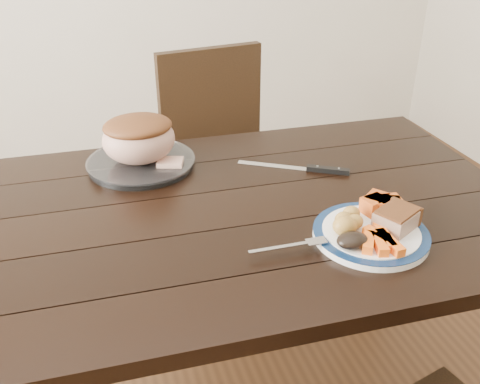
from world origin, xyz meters
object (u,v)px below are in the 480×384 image
object	(u,v)px
roast_joint	(139,140)
serving_platter	(141,164)
carving_knife	(314,169)
dining_table	(208,242)
pork_slice	(396,219)
chair_far	(222,157)
dinner_plate	(371,235)
fork	(294,246)

from	to	relation	value
roast_joint	serving_platter	bearing A→B (deg)	0.00
carving_knife	roast_joint	bearing A→B (deg)	-169.58
roast_joint	carving_knife	distance (m)	0.50
roast_joint	carving_knife	world-z (taller)	roast_joint
dining_table	pork_slice	world-z (taller)	pork_slice
serving_platter	carving_knife	size ratio (longest dim) A/B	1.05
chair_far	roast_joint	bearing A→B (deg)	43.19
pork_slice	roast_joint	world-z (taller)	roast_joint
dining_table	dinner_plate	xyz separation A→B (m)	(0.33, -0.23, 0.10)
chair_far	carving_knife	distance (m)	0.67
serving_platter	fork	world-z (taller)	fork
dining_table	roast_joint	size ratio (longest dim) A/B	8.03
serving_platter	carving_knife	xyz separation A→B (m)	(0.46, -0.17, -0.00)
chair_far	pork_slice	xyz separation A→B (m)	(0.14, -0.97, 0.27)
pork_slice	carving_knife	world-z (taller)	pork_slice
carving_knife	dinner_plate	bearing A→B (deg)	-61.60
dining_table	serving_platter	world-z (taller)	serving_platter
serving_platter	fork	bearing A→B (deg)	-64.13
dining_table	serving_platter	bearing A→B (deg)	111.83
serving_platter	dinner_plate	bearing A→B (deg)	-49.57
dinner_plate	roast_joint	bearing A→B (deg)	130.43
dining_table	pork_slice	distance (m)	0.47
pork_slice	roast_joint	distance (m)	0.73
pork_slice	dinner_plate	bearing A→B (deg)	175.24
chair_far	fork	world-z (taller)	chair_far
dining_table	dinner_plate	distance (m)	0.41
serving_platter	fork	distance (m)	0.58
dinner_plate	chair_far	bearing A→B (deg)	94.81
dinner_plate	roast_joint	distance (m)	0.69
fork	carving_knife	xyz separation A→B (m)	(0.21, 0.35, -0.01)
dining_table	chair_far	bearing A→B (deg)	71.56
chair_far	serving_platter	size ratio (longest dim) A/B	3.11
dining_table	roast_joint	world-z (taller)	roast_joint
chair_far	dinner_plate	bearing A→B (deg)	87.49
dining_table	pork_slice	xyz separation A→B (m)	(0.39, -0.23, 0.13)
dining_table	carving_knife	distance (m)	0.38
serving_platter	carving_knife	bearing A→B (deg)	-20.74
chair_far	carving_knife	bearing A→B (deg)	91.69
chair_far	dinner_plate	world-z (taller)	chair_far
serving_platter	dining_table	bearing A→B (deg)	-68.17
dinner_plate	carving_knife	size ratio (longest dim) A/B	0.92
carving_knife	fork	bearing A→B (deg)	-89.41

